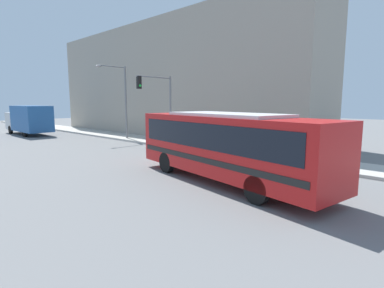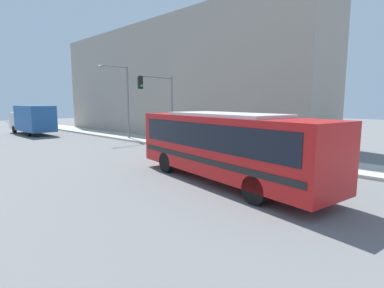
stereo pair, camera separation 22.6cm
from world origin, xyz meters
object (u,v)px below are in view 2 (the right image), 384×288
Objects in this scene: fire_hydrant at (221,146)px; city_bus at (225,142)px; pedestrian_near_corner at (196,133)px; pedestrian_mid_block at (176,133)px; parking_meter at (186,135)px; delivery_truck at (32,119)px; traffic_light_pole at (161,98)px; street_lamp at (124,95)px.

city_bus is at bearing -139.76° from fire_hydrant.
pedestrian_mid_block is at bearing 109.07° from pedestrian_near_corner.
pedestrian_near_corner is at bearing 11.87° from parking_meter.
delivery_truck is at bearing 107.30° from pedestrian_mid_block.
fire_hydrant is 6.14m from traffic_light_pole.
traffic_light_pole is 6.31m from street_lamp.
traffic_light_pole reaches higher than fire_hydrant.
pedestrian_mid_block is (6.38, 10.11, -0.80)m from city_bus.
delivery_truck is (1.00, 27.40, -0.07)m from city_bus.
traffic_light_pole is at bearing -78.53° from delivery_truck.
fire_hydrant is (5.54, 4.69, -1.23)m from city_bus.
parking_meter is at bearing -168.13° from pedestrian_near_corner.
parking_meter is at bearing -88.56° from street_lamp.
pedestrian_mid_block is (0.84, 2.04, -0.05)m from parking_meter.
delivery_truck is at bearing 101.31° from fire_hydrant.
city_bus is at bearing -129.85° from pedestrian_near_corner.
parking_meter is at bearing 90.00° from fire_hydrant.
parking_meter is (4.54, -19.33, -0.68)m from delivery_truck.
pedestrian_near_corner is at bearing 60.19° from city_bus.
delivery_truck is 19.96m from pedestrian_near_corner.
city_bus is at bearing -124.48° from parking_meter.
traffic_light_pole is at bearing 74.98° from city_bus.
pedestrian_mid_block is at bearing 81.15° from fire_hydrant.
street_lamp is at bearing -69.10° from delivery_truck.
parking_meter is 0.68× the size of pedestrian_near_corner.
delivery_truck is at bearing 107.47° from pedestrian_near_corner.
fire_hydrant is 0.47× the size of pedestrian_mid_block.
pedestrian_mid_block is (1.05, -5.92, -3.20)m from street_lamp.
street_lamp is at bearing 100.01° from pedestrian_mid_block.
fire_hydrant is at bearing 50.28° from city_bus.
fire_hydrant is 0.60× the size of parking_meter.
fire_hydrant is 0.14× the size of traffic_light_pole.
street_lamp is (-0.20, 11.34, 3.63)m from fire_hydrant.
city_bus is 10.99m from traffic_light_pole.
parking_meter is 1.48m from pedestrian_near_corner.
city_bus is 13.68× the size of fire_hydrant.
pedestrian_mid_block reaches higher than parking_meter.
city_bus reaches higher than parking_meter.
pedestrian_near_corner is at bearing -30.33° from traffic_light_pole.
pedestrian_near_corner reaches higher than fire_hydrant.
fire_hydrant is 5.50m from pedestrian_mid_block.
fire_hydrant is 4.00m from pedestrian_near_corner.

